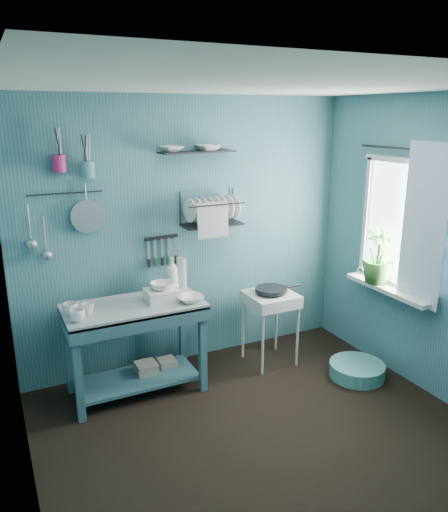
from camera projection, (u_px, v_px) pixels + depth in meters
name	position (u px, v px, depth m)	size (l,w,h in m)	color
floor	(268.00, 441.00, 3.69)	(3.20, 3.20, 0.00)	black
ceiling	(278.00, 85.00, 3.01)	(3.20, 3.20, 0.00)	silver
wall_back	(189.00, 234.00, 4.65)	(3.20, 3.20, 0.00)	#386972
wall_left	(17.00, 323.00, 2.68)	(3.00, 3.00, 0.00)	#386972
wall_right	(443.00, 253.00, 4.02)	(3.00, 3.00, 0.00)	#386972
work_counter	(136.00, 349.00, 4.25)	(1.14, 0.57, 0.81)	#305A66
mug_left	(77.00, 316.00, 3.78)	(0.12, 0.12, 0.10)	white
mug_mid	(88.00, 309.00, 3.91)	(0.10, 0.10, 0.09)	white
mug_right	(71.00, 309.00, 3.91)	(0.12, 0.12, 0.10)	white
wash_tub	(162.00, 295.00, 4.21)	(0.28, 0.22, 0.10)	silver
tub_bowl	(162.00, 286.00, 4.19)	(0.20, 0.20, 0.06)	white
soap_bottle	(172.00, 274.00, 4.44)	(0.12, 0.12, 0.30)	silver
water_bottle	(182.00, 273.00, 4.51)	(0.09, 0.09, 0.28)	#A7B1BA
counter_bowl	(190.00, 299.00, 4.19)	(0.22, 0.22, 0.05)	white
hotplate_stand	(270.00, 328.00, 4.79)	(0.44, 0.44, 0.70)	silver
frying_pan	(271.00, 290.00, 4.68)	(0.30, 0.30, 0.04)	black
knife_strip	(161.00, 238.00, 4.50)	(0.32, 0.02, 0.03)	black
dish_rack	(212.00, 208.00, 4.54)	(0.55, 0.24, 0.32)	black
upper_shelf	(197.00, 152.00, 4.37)	(0.70, 0.18, 0.01)	black
shelf_bowl_left	(171.00, 146.00, 4.26)	(0.20, 0.20, 0.05)	white
shelf_bowl_right	(209.00, 150.00, 4.42)	(0.22, 0.22, 0.05)	white
utensil_cup_magenta	(58.00, 163.00, 3.91)	(0.11, 0.11, 0.13)	#A61E5A
utensil_cup_teal	(88.00, 170.00, 4.02)	(0.11, 0.11, 0.13)	teal
colander	(88.00, 216.00, 4.14)	(0.28, 0.28, 0.03)	#A3A6AB
ladle_outer	(29.00, 223.00, 3.96)	(0.01, 0.01, 0.30)	#A3A6AB
ladle_inner	(45.00, 234.00, 4.04)	(0.01, 0.01, 0.30)	#A3A6AB
hook_rail	(65.00, 193.00, 4.04)	(0.01, 0.01, 0.60)	black
window_glass	(401.00, 224.00, 4.36)	(1.10, 1.10, 0.00)	white
windowsill	(388.00, 289.00, 4.49)	(0.16, 0.95, 0.04)	silver
curtain	(423.00, 226.00, 4.06)	(1.35, 1.35, 0.00)	white
curtain_rod	(405.00, 149.00, 4.17)	(0.02, 0.02, 1.05)	black
potted_plant	(379.00, 256.00, 4.54)	(0.28, 0.28, 0.51)	#34702C
storage_tin_large	(147.00, 374.00, 4.41)	(0.18, 0.18, 0.22)	gray
storage_tin_small	(167.00, 369.00, 4.53)	(0.15, 0.15, 0.20)	gray
floor_basin	(357.00, 370.00, 4.58)	(0.50, 0.50, 0.13)	teal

